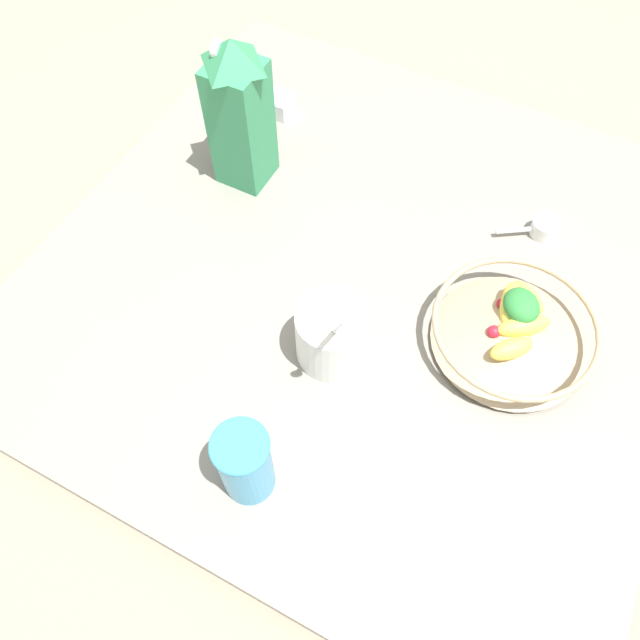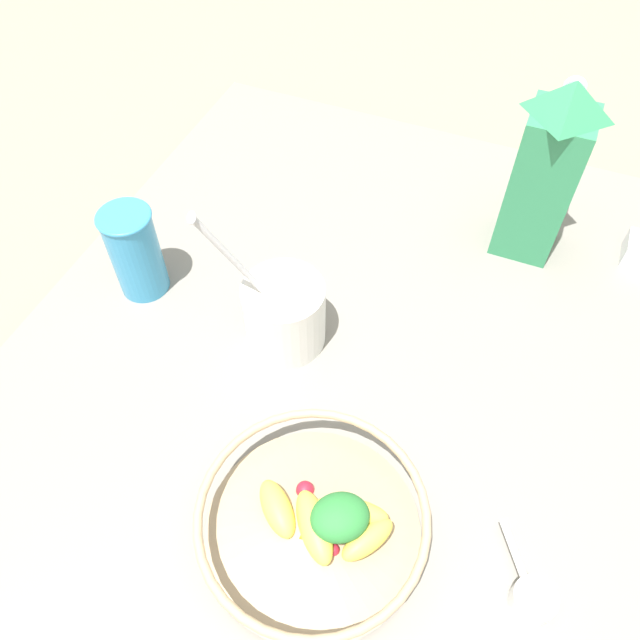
% 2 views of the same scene
% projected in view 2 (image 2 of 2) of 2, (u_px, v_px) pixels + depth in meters
% --- Properties ---
extents(ground_plane, '(6.00, 6.00, 0.00)m').
position_uv_depth(ground_plane, '(400.00, 375.00, 0.86)').
color(ground_plane, gray).
extents(countertop, '(1.03, 1.03, 0.03)m').
position_uv_depth(countertop, '(401.00, 369.00, 0.85)').
color(countertop, gray).
rests_on(countertop, ground_plane).
extents(fruit_bowl, '(0.25, 0.25, 0.08)m').
position_uv_depth(fruit_bowl, '(314.00, 521.00, 0.66)').
color(fruit_bowl, tan).
rests_on(fruit_bowl, countertop).
extents(milk_carton, '(0.09, 0.09, 0.28)m').
position_uv_depth(milk_carton, '(546.00, 171.00, 0.86)').
color(milk_carton, '#338C59').
rests_on(milk_carton, countertop).
extents(yogurt_tub, '(0.14, 0.12, 0.25)m').
position_uv_depth(yogurt_tub, '(284.00, 311.00, 0.81)').
color(yogurt_tub, white).
rests_on(yogurt_tub, countertop).
extents(drinking_cup, '(0.07, 0.07, 0.14)m').
position_uv_depth(drinking_cup, '(135.00, 251.00, 0.86)').
color(drinking_cup, '#3893C6').
rests_on(drinking_cup, countertop).
extents(measuring_scoop, '(0.07, 0.09, 0.03)m').
position_uv_depth(measuring_scoop, '(531.00, 597.00, 0.64)').
color(measuring_scoop, white).
rests_on(measuring_scoop, countertop).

